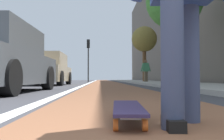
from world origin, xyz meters
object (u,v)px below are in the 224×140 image
object	(u,v)px
traffic_light	(88,52)
skateboard	(128,109)
street_tree_mid	(174,1)
pedestrian_distant	(146,70)
street_tree_far	(144,40)
parked_car_mid	(47,70)

from	to	relation	value
traffic_light	skateboard	bearing A→B (deg)	-176.44
street_tree_mid	pedestrian_distant	bearing A→B (deg)	1.94
street_tree_mid	street_tree_far	distance (m)	7.42
parked_car_mid	pedestrian_distant	size ratio (longest dim) A/B	2.62
pedestrian_distant	parked_car_mid	bearing A→B (deg)	129.72
street_tree_mid	street_tree_far	size ratio (longest dim) A/B	1.20
parked_car_mid	street_tree_far	size ratio (longest dim) A/B	0.98
parked_car_mid	street_tree_mid	distance (m)	6.53
pedestrian_distant	street_tree_mid	bearing A→B (deg)	-178.06
traffic_light	pedestrian_distant	bearing A→B (deg)	-150.21
pedestrian_distant	skateboard	bearing A→B (deg)	169.09
street_tree_far	pedestrian_distant	world-z (taller)	street_tree_far
street_tree_mid	street_tree_far	world-z (taller)	street_tree_mid
skateboard	parked_car_mid	distance (m)	10.36
parked_car_mid	street_tree_mid	size ratio (longest dim) A/B	0.82
traffic_light	pedestrian_distant	world-z (taller)	traffic_light
skateboard	traffic_light	world-z (taller)	traffic_light
skateboard	parked_car_mid	world-z (taller)	parked_car_mid
pedestrian_distant	traffic_light	bearing A→B (deg)	29.79
traffic_light	street_tree_far	xyz separation A→B (m)	(-5.66, -4.36, 0.35)
traffic_light	street_tree_mid	world-z (taller)	street_tree_mid
skateboard	street_tree_far	distance (m)	16.71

